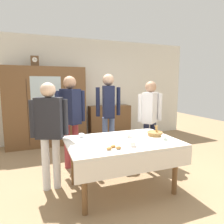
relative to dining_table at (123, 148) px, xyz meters
The scene contains 19 objects.
ground_plane 0.67m from the dining_table, 90.00° to the left, with size 12.00×12.00×0.00m, color #997A56.
back_wall 2.97m from the dining_table, 90.00° to the left, with size 6.40×0.10×2.70m, color silver.
dining_table is the anchor object (origin of this frame).
wall_cabinet 2.76m from the dining_table, 109.17° to the left, with size 1.87×0.46×1.92m.
mantel_clock 3.15m from the dining_table, 113.19° to the left, with size 0.18×0.11×0.24m.
bookshelf_low 2.75m from the dining_table, 73.98° to the left, with size 1.15×0.35×0.93m.
book_stack 2.77m from the dining_table, 73.98° to the left, with size 0.17×0.21×0.10m.
tea_cup_far_left 0.32m from the dining_table, 88.46° to the right, with size 0.13×0.13×0.06m.
tea_cup_near_left 0.64m from the dining_table, 144.35° to the left, with size 0.13×0.13×0.06m.
tea_cup_far_right 0.60m from the dining_table, 15.33° to the right, with size 0.13×0.13×0.06m.
tea_cup_center 0.24m from the dining_table, 43.38° to the left, with size 0.13×0.13×0.06m.
bread_basket 0.60m from the dining_table, ahead, with size 0.24×0.24×0.16m.
pastry_plate 0.43m from the dining_table, 129.55° to the right, with size 0.28×0.28×0.05m.
spoon_near_left 0.42m from the dining_table, 17.02° to the right, with size 0.12×0.02×0.01m.
spoon_center 0.43m from the dining_table, 113.23° to the left, with size 0.12×0.02×0.01m.
person_by_cabinet 1.38m from the dining_table, 79.36° to the left, with size 0.52×0.39×1.72m.
person_behind_table_left 1.28m from the dining_table, 41.43° to the left, with size 0.52×0.39×1.57m.
person_beside_shelf 1.25m from the dining_table, 117.78° to the left, with size 0.52×0.41×1.66m.
person_behind_table_right 1.07m from the dining_table, 157.01° to the left, with size 0.52×0.32×1.54m.
Camera 1 is at (-1.09, -2.69, 1.52)m, focal length 31.76 mm.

